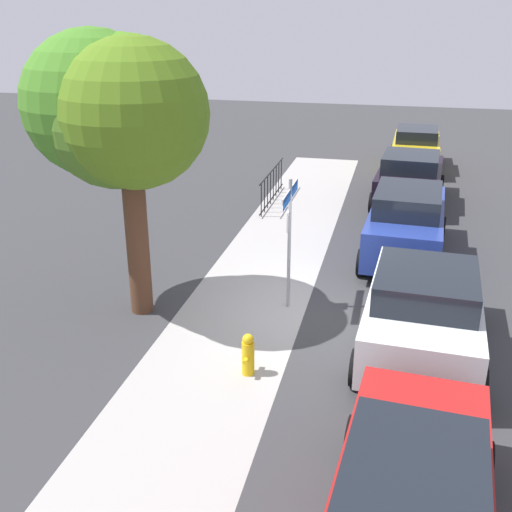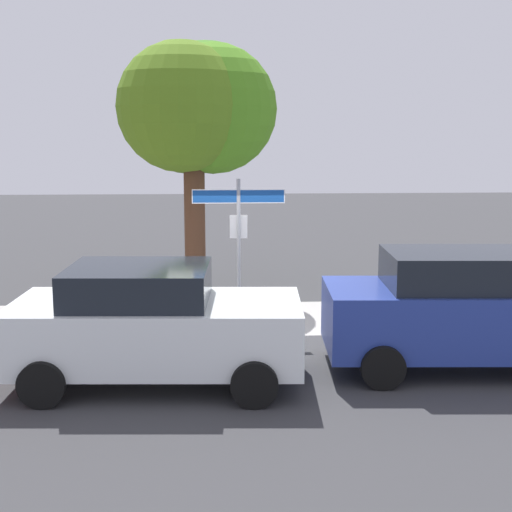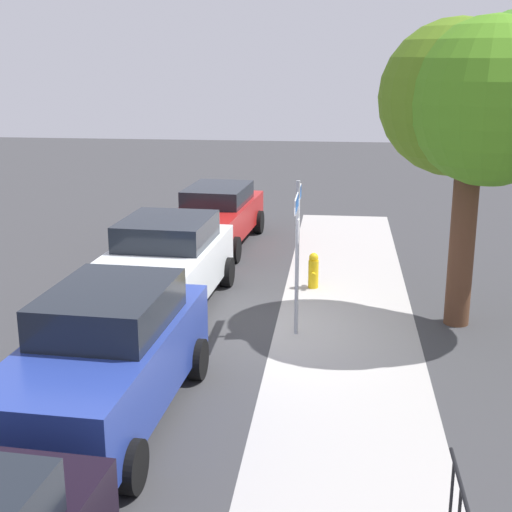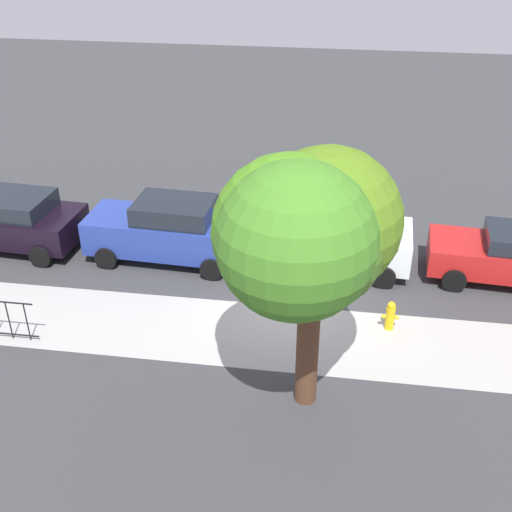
# 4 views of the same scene
# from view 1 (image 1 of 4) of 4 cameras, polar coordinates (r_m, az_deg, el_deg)

# --- Properties ---
(ground_plane) EXTENTS (60.00, 60.00, 0.00)m
(ground_plane) POSITION_cam_1_polar(r_m,az_deg,el_deg) (13.13, 4.62, -4.97)
(ground_plane) COLOR #38383A
(sidewalk_strip) EXTENTS (24.00, 2.60, 0.00)m
(sidewalk_strip) POSITION_cam_1_polar(r_m,az_deg,el_deg) (15.12, 0.94, -1.11)
(sidewalk_strip) COLOR #A7A39F
(sidewalk_strip) RESTS_ON ground_plane
(street_sign) EXTENTS (1.66, 0.07, 2.80)m
(street_sign) POSITION_cam_1_polar(r_m,az_deg,el_deg) (12.48, 3.13, 3.54)
(street_sign) COLOR #9EA0A5
(street_sign) RESTS_ON ground_plane
(shade_tree) EXTENTS (3.45, 3.80, 5.63)m
(shade_tree) POSITION_cam_1_polar(r_m,az_deg,el_deg) (12.24, -12.70, 12.82)
(shade_tree) COLOR #543422
(shade_tree) RESTS_ON ground_plane
(car_red) EXTENTS (4.62, 2.21, 1.53)m
(car_red) POSITION_cam_1_polar(r_m,az_deg,el_deg) (7.58, 14.09, -21.60)
(car_red) COLOR red
(car_red) RESTS_ON ground_plane
(car_white) EXTENTS (4.25, 2.35, 1.73)m
(car_white) POSITION_cam_1_polar(r_m,az_deg,el_deg) (11.54, 15.21, -4.84)
(car_white) COLOR white
(car_white) RESTS_ON ground_plane
(car_blue) EXTENTS (4.61, 2.17, 1.84)m
(car_blue) POSITION_cam_1_polar(r_m,az_deg,el_deg) (15.95, 13.72, 3.06)
(car_blue) COLOR navy
(car_blue) RESTS_ON ground_plane
(car_black) EXTENTS (4.30, 2.38, 1.65)m
(car_black) POSITION_cam_1_polar(r_m,az_deg,el_deg) (20.59, 14.01, 7.05)
(car_black) COLOR black
(car_black) RESTS_ON ground_plane
(car_yellow) EXTENTS (4.09, 2.03, 1.63)m
(car_yellow) POSITION_cam_1_polar(r_m,az_deg,el_deg) (25.28, 14.55, 9.68)
(car_yellow) COLOR gold
(car_yellow) RESTS_ON ground_plane
(iron_fence) EXTENTS (3.60, 0.04, 1.07)m
(iron_fence) POSITION_cam_1_polar(r_m,az_deg,el_deg) (20.17, 1.49, 6.54)
(iron_fence) COLOR black
(iron_fence) RESTS_ON ground_plane
(fire_hydrant) EXTENTS (0.42, 0.22, 0.78)m
(fire_hydrant) POSITION_cam_1_polar(r_m,az_deg,el_deg) (10.77, -0.74, -9.08)
(fire_hydrant) COLOR yellow
(fire_hydrant) RESTS_ON ground_plane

